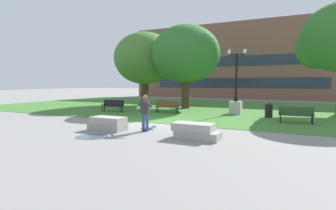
{
  "coord_description": "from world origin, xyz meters",
  "views": [
    {
      "loc": [
        7.15,
        -12.72,
        2.3
      ],
      "look_at": [
        1.63,
        -1.4,
        1.2
      ],
      "focal_mm": 28.0,
      "sensor_mm": 36.0,
      "label": 1
    }
  ],
  "objects_px": {
    "park_bench_near_left": "(113,105)",
    "trash_bin": "(269,110)",
    "lamp_post_center": "(236,100)",
    "park_bench_near_right": "(167,106)",
    "person_skateboarder": "(145,111)",
    "skateboard": "(149,128)",
    "park_bench_far_left": "(296,114)",
    "concrete_block_left": "(196,131)",
    "concrete_block_center": "(108,124)"
  },
  "relations": [
    {
      "from": "park_bench_near_left",
      "to": "trash_bin",
      "type": "relative_size",
      "value": 1.92
    },
    {
      "from": "concrete_block_left",
      "to": "park_bench_far_left",
      "type": "xyz_separation_m",
      "value": [
        3.66,
        6.31,
        0.23
      ]
    },
    {
      "from": "person_skateboarder",
      "to": "park_bench_far_left",
      "type": "xyz_separation_m",
      "value": [
        6.37,
        5.79,
        -0.44
      ]
    },
    {
      "from": "concrete_block_center",
      "to": "park_bench_far_left",
      "type": "distance_m",
      "value": 10.3
    },
    {
      "from": "concrete_block_center",
      "to": "lamp_post_center",
      "type": "bearing_deg",
      "value": 65.36
    },
    {
      "from": "park_bench_near_left",
      "to": "park_bench_far_left",
      "type": "relative_size",
      "value": 1.01
    },
    {
      "from": "concrete_block_left",
      "to": "park_bench_near_left",
      "type": "height_order",
      "value": "park_bench_near_left"
    },
    {
      "from": "person_skateboarder",
      "to": "skateboard",
      "type": "bearing_deg",
      "value": 92.77
    },
    {
      "from": "person_skateboarder",
      "to": "park_bench_far_left",
      "type": "distance_m",
      "value": 8.62
    },
    {
      "from": "concrete_block_center",
      "to": "lamp_post_center",
      "type": "relative_size",
      "value": 0.38
    },
    {
      "from": "park_bench_near_left",
      "to": "lamp_post_center",
      "type": "xyz_separation_m",
      "value": [
        8.88,
        2.76,
        0.45
      ]
    },
    {
      "from": "lamp_post_center",
      "to": "park_bench_near_left",
      "type": "bearing_deg",
      "value": -162.74
    },
    {
      "from": "concrete_block_center",
      "to": "park_bench_far_left",
      "type": "bearing_deg",
      "value": 37.88
    },
    {
      "from": "concrete_block_center",
      "to": "person_skateboarder",
      "type": "relative_size",
      "value": 1.05
    },
    {
      "from": "concrete_block_left",
      "to": "lamp_post_center",
      "type": "height_order",
      "value": "lamp_post_center"
    },
    {
      "from": "concrete_block_center",
      "to": "park_bench_near_right",
      "type": "xyz_separation_m",
      "value": [
        -0.53,
        7.58,
        0.23
      ]
    },
    {
      "from": "concrete_block_left",
      "to": "person_skateboarder",
      "type": "height_order",
      "value": "person_skateboarder"
    },
    {
      "from": "concrete_block_left",
      "to": "skateboard",
      "type": "relative_size",
      "value": 1.86
    },
    {
      "from": "concrete_block_left",
      "to": "trash_bin",
      "type": "xyz_separation_m",
      "value": [
        2.07,
        8.15,
        0.2
      ]
    },
    {
      "from": "skateboard",
      "to": "park_bench_far_left",
      "type": "distance_m",
      "value": 8.4
    },
    {
      "from": "concrete_block_left",
      "to": "park_bench_near_left",
      "type": "relative_size",
      "value": 1.04
    },
    {
      "from": "park_bench_far_left",
      "to": "skateboard",
      "type": "bearing_deg",
      "value": -139.59
    },
    {
      "from": "park_bench_near_right",
      "to": "lamp_post_center",
      "type": "bearing_deg",
      "value": 18.44
    },
    {
      "from": "lamp_post_center",
      "to": "park_bench_far_left",
      "type": "bearing_deg",
      "value": -35.76
    },
    {
      "from": "park_bench_near_left",
      "to": "lamp_post_center",
      "type": "distance_m",
      "value": 9.32
    },
    {
      "from": "person_skateboarder",
      "to": "trash_bin",
      "type": "distance_m",
      "value": 9.01
    },
    {
      "from": "concrete_block_left",
      "to": "park_bench_near_right",
      "type": "bearing_deg",
      "value": 123.42
    },
    {
      "from": "skateboard",
      "to": "park_bench_near_right",
      "type": "bearing_deg",
      "value": 108.74
    },
    {
      "from": "person_skateboarder",
      "to": "concrete_block_left",
      "type": "bearing_deg",
      "value": -11.02
    },
    {
      "from": "skateboard",
      "to": "trash_bin",
      "type": "height_order",
      "value": "trash_bin"
    },
    {
      "from": "person_skateboarder",
      "to": "park_bench_near_left",
      "type": "distance_m",
      "value": 8.72
    },
    {
      "from": "concrete_block_center",
      "to": "park_bench_near_right",
      "type": "relative_size",
      "value": 0.99
    },
    {
      "from": "concrete_block_center",
      "to": "trash_bin",
      "type": "height_order",
      "value": "trash_bin"
    },
    {
      "from": "concrete_block_center",
      "to": "park_bench_near_left",
      "type": "relative_size",
      "value": 0.97
    },
    {
      "from": "concrete_block_center",
      "to": "park_bench_far_left",
      "type": "relative_size",
      "value": 0.99
    },
    {
      "from": "park_bench_near_right",
      "to": "park_bench_near_left",
      "type": "bearing_deg",
      "value": -164.09
    },
    {
      "from": "lamp_post_center",
      "to": "trash_bin",
      "type": "bearing_deg",
      "value": -23.13
    },
    {
      "from": "park_bench_near_right",
      "to": "trash_bin",
      "type": "xyz_separation_m",
      "value": [
        7.06,
        0.58,
        -0.04
      ]
    },
    {
      "from": "concrete_block_left",
      "to": "park_bench_near_left",
      "type": "bearing_deg",
      "value": 145.11
    },
    {
      "from": "concrete_block_center",
      "to": "skateboard",
      "type": "height_order",
      "value": "concrete_block_center"
    },
    {
      "from": "person_skateboarder",
      "to": "lamp_post_center",
      "type": "distance_m",
      "value": 8.96
    },
    {
      "from": "concrete_block_left",
      "to": "concrete_block_center",
      "type": "bearing_deg",
      "value": -179.85
    },
    {
      "from": "park_bench_near_right",
      "to": "person_skateboarder",
      "type": "bearing_deg",
      "value": -72.0
    },
    {
      "from": "park_bench_near_left",
      "to": "park_bench_near_right",
      "type": "bearing_deg",
      "value": 15.91
    },
    {
      "from": "skateboard",
      "to": "park_bench_far_left",
      "type": "relative_size",
      "value": 0.57
    },
    {
      "from": "skateboard",
      "to": "trash_bin",
      "type": "relative_size",
      "value": 1.08
    },
    {
      "from": "skateboard",
      "to": "park_bench_far_left",
      "type": "height_order",
      "value": "park_bench_far_left"
    },
    {
      "from": "park_bench_near_right",
      "to": "park_bench_far_left",
      "type": "bearing_deg",
      "value": -8.25
    },
    {
      "from": "person_skateboarder",
      "to": "park_bench_near_right",
      "type": "distance_m",
      "value": 7.42
    },
    {
      "from": "park_bench_near_left",
      "to": "trash_bin",
      "type": "bearing_deg",
      "value": 8.93
    }
  ]
}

